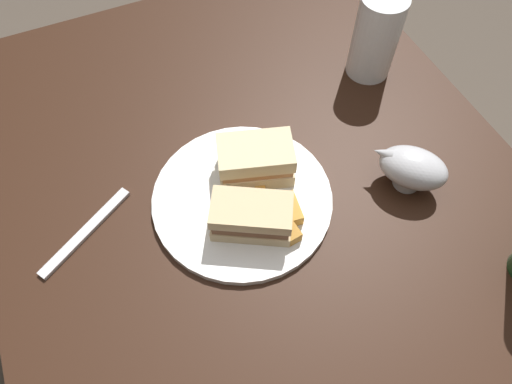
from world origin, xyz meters
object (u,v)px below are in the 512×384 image
(sandwich_half_left, at_px, (252,216))
(sandwich_half_right, at_px, (257,160))
(fork, at_px, (86,232))
(plate, at_px, (242,199))
(gravy_boat, at_px, (412,168))
(pint_glass, at_px, (374,42))

(sandwich_half_left, xyz_separation_m, sandwich_half_right, (0.09, -0.05, 0.00))
(sandwich_half_left, relative_size, sandwich_half_right, 1.01)
(sandwich_half_left, relative_size, fork, 0.75)
(plate, bearing_deg, gravy_boat, -106.77)
(pint_glass, bearing_deg, fork, 102.37)
(plate, height_order, fork, plate)
(sandwich_half_right, bearing_deg, sandwich_half_left, 150.87)
(plate, distance_m, pint_glass, 0.39)
(sandwich_half_left, distance_m, gravy_boat, 0.27)
(sandwich_half_right, relative_size, pint_glass, 0.84)
(plate, distance_m, fork, 0.25)
(sandwich_half_right, relative_size, gravy_boat, 1.04)
(plate, distance_m, sandwich_half_left, 0.06)
(plate, relative_size, sandwich_half_right, 2.15)
(pint_glass, xyz_separation_m, fork, (-0.13, 0.58, -0.06))
(fork, bearing_deg, gravy_boat, 135.03)
(sandwich_half_right, bearing_deg, pint_glass, -64.86)
(sandwich_half_right, bearing_deg, fork, 87.62)
(pint_glass, bearing_deg, plate, 117.10)
(plate, xyz_separation_m, gravy_boat, (-0.08, -0.26, 0.04))
(plate, relative_size, pint_glass, 1.81)
(pint_glass, bearing_deg, sandwich_half_right, 115.14)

